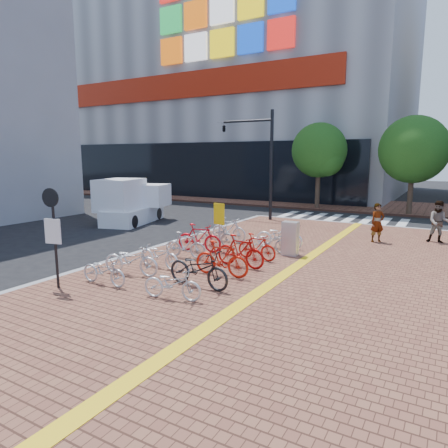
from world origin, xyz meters
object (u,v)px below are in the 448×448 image
Objects in this scene: bike_1 at (131,260)px; pedestrian_a at (377,223)px; bike_2 at (159,255)px; bike_4 at (199,238)px; utility_box at (290,238)px; bike_7 at (172,284)px; bike_13 at (279,236)px; bike_0 at (104,270)px; bike_5 at (215,235)px; bike_9 at (222,259)px; traffic_light_pole at (249,145)px; box_truck at (132,202)px; bike_3 at (185,245)px; yellow_sign at (219,218)px; bike_12 at (268,242)px; bike_11 at (257,247)px; pedestrian_b at (439,222)px; notice_sign at (53,226)px; bike_8 at (198,269)px; bike_10 at (240,251)px; bike_6 at (229,229)px.

pedestrian_a is (5.74, 8.89, 0.35)m from bike_1.
bike_2 is 2.52m from bike_4.
utility_box is at bearing -45.83° from bike_1.
bike_13 is at bearing -12.89° from bike_7.
bike_0 is 0.87× the size of bike_1.
bike_5 is (0.12, 5.88, 0.02)m from bike_0.
bike_9 is 12.48m from traffic_light_pole.
bike_9 is 0.38× the size of box_truck.
bike_2 is at bearing 169.82° from bike_3.
bike_13 is 1.01× the size of yellow_sign.
box_truck is at bearing 143.92° from pedestrian_a.
bike_12 is 5.22m from pedestrian_a.
pedestrian_b is at bearing -33.53° from bike_11.
yellow_sign is 0.67× the size of notice_sign.
traffic_light_pole reaches higher than bike_13.
bike_8 is at bearing 175.33° from bike_9.
yellow_sign is at bearing -175.18° from pedestrian_a.
bike_10 is 2.45m from yellow_sign.
bike_5 is at bearing 9.89° from bike_7.
utility_box is (0.92, 4.77, 0.10)m from bike_8.
bike_11 is (0.09, 2.32, -0.08)m from bike_9.
yellow_sign is 0.40× the size of box_truck.
pedestrian_b reaches higher than bike_8.
notice_sign reaches higher than bike_8.
bike_9 is at bearing 43.66° from notice_sign.
bike_10 is at bearing -35.59° from bike_0.
yellow_sign is at bearing -148.13° from bike_5.
utility_box reaches higher than bike_13.
bike_0 is 11.84m from box_truck.
bike_3 is 0.33× the size of box_truck.
pedestrian_a is (3.18, 3.18, 0.34)m from bike_13.
bike_8 is 4.13m from notice_sign.
utility_box is 0.45× the size of notice_sign.
bike_0 is 4.37m from bike_10.
bike_3 is at bearing -76.61° from traffic_light_pole.
pedestrian_a is (5.52, 6.33, 0.36)m from bike_3.
bike_6 reaches higher than bike_8.
bike_10 is 0.29× the size of traffic_light_pole.
bike_8 is (2.29, -3.53, -0.01)m from bike_4.
bike_2 is 0.89× the size of yellow_sign.
box_truck is (-7.43, 8.12, 0.56)m from bike_1.
bike_10 is 0.94× the size of bike_13.
pedestrian_b is (5.54, 5.18, 0.47)m from bike_12.
box_truck is (-7.53, 3.33, 0.60)m from bike_5.
bike_5 is 0.89× the size of bike_13.
pedestrian_a reaches higher than bike_3.
pedestrian_a reaches higher than bike_4.
bike_0 is 0.95× the size of bike_5.
bike_2 reaches higher than bike_12.
bike_9 is (2.33, -2.31, 0.00)m from bike_4.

